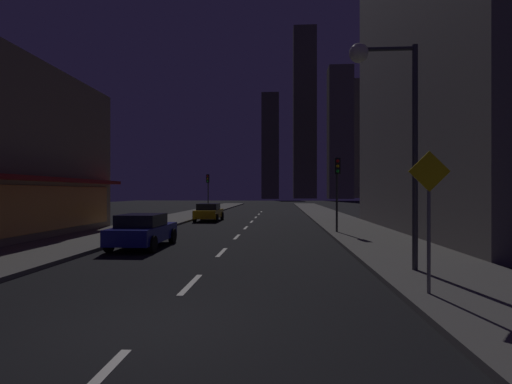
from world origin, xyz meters
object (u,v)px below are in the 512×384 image
object	(u,v)px
car_parked_near	(143,230)
traffic_light_far_left	(208,185)
car_parked_far	(209,212)
fire_hydrant_far_left	(159,221)
street_lamp_right	(386,100)
traffic_light_near_right	(337,178)
pedestrian_crossing_sign	(429,209)

from	to	relation	value
car_parked_near	traffic_light_far_left	world-z (taller)	traffic_light_far_left
car_parked_far	traffic_light_far_left	size ratio (longest dim) A/B	1.01
fire_hydrant_far_left	traffic_light_far_left	distance (m)	15.55
traffic_light_far_left	street_lamp_right	bearing A→B (deg)	-69.62
traffic_light_near_right	traffic_light_far_left	world-z (taller)	same
fire_hydrant_far_left	car_parked_near	bearing A→B (deg)	-75.97
street_lamp_right	pedestrian_crossing_sign	distance (m)	4.02
car_parked_near	traffic_light_far_left	distance (m)	24.70
car_parked_near	traffic_light_near_right	distance (m)	10.93
car_parked_far	pedestrian_crossing_sign	size ratio (longest dim) A/B	1.34
car_parked_near	car_parked_far	xyz separation A→B (m)	(0.00, 15.08, 0.00)
car_parked_near	pedestrian_crossing_sign	size ratio (longest dim) A/B	1.34
traffic_light_far_left	car_parked_far	bearing A→B (deg)	-78.61
car_parked_far	pedestrian_crossing_sign	xyz separation A→B (m)	(9.20, -22.47, 1.28)
fire_hydrant_far_left	traffic_light_near_right	xyz separation A→B (m)	(11.40, -3.67, 2.74)
fire_hydrant_far_left	street_lamp_right	bearing A→B (deg)	-51.11
car_parked_far	traffic_light_near_right	xyz separation A→B (m)	(9.10, -9.54, 2.45)
car_parked_far	traffic_light_near_right	world-z (taller)	traffic_light_near_right
car_parked_near	street_lamp_right	size ratio (longest dim) A/B	0.64
car_parked_near	fire_hydrant_far_left	bearing A→B (deg)	104.03
car_parked_near	pedestrian_crossing_sign	world-z (taller)	pedestrian_crossing_sign
pedestrian_crossing_sign	traffic_light_near_right	bearing A→B (deg)	90.44
traffic_light_near_right	traffic_light_far_left	size ratio (longest dim) A/B	1.00
car_parked_far	car_parked_near	bearing A→B (deg)	-90.00
pedestrian_crossing_sign	traffic_light_far_left	bearing A→B (deg)	109.19
traffic_light_near_right	car_parked_far	bearing A→B (deg)	133.65
car_parked_far	traffic_light_near_right	distance (m)	13.41
street_lamp_right	pedestrian_crossing_sign	size ratio (longest dim) A/B	2.09
car_parked_near	traffic_light_far_left	bearing A→B (deg)	94.43
car_parked_far	street_lamp_right	world-z (taller)	street_lamp_right
car_parked_near	traffic_light_near_right	size ratio (longest dim) A/B	1.01
street_lamp_right	pedestrian_crossing_sign	bearing A→B (deg)	-85.17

